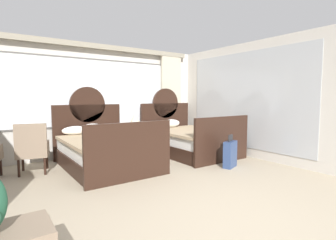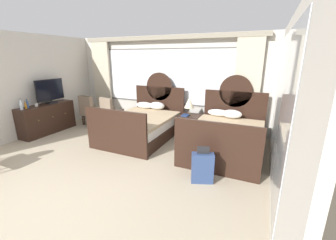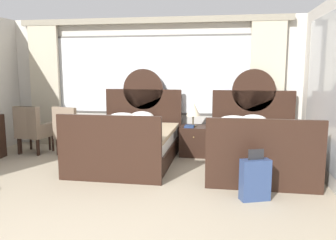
{
  "view_description": "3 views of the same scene",
  "coord_description": "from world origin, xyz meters",
  "px_view_note": "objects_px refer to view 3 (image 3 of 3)",
  "views": [
    {
      "loc": [
        -2.08,
        -1.91,
        1.43
      ],
      "look_at": [
        0.96,
        2.43,
        0.96
      ],
      "focal_mm": 27.96,
      "sensor_mm": 36.0,
      "label": 1
    },
    {
      "loc": [
        2.77,
        -1.64,
        2.09
      ],
      "look_at": [
        1.05,
        2.18,
        0.87
      ],
      "focal_mm": 23.18,
      "sensor_mm": 36.0,
      "label": 2
    },
    {
      "loc": [
        1.55,
        -2.7,
        1.68
      ],
      "look_at": [
        0.72,
        2.2,
        0.92
      ],
      "focal_mm": 36.76,
      "sensor_mm": 36.0,
      "label": 3
    }
  ],
  "objects_px": {
    "bed_near_mirror": "(256,147)",
    "armchair_by_window_left": "(70,130)",
    "table_lamp_on_nightstand": "(193,109)",
    "armchair_by_window_centre": "(33,129)",
    "armchair_by_window_right": "(31,129)",
    "book_on_nightstand": "(189,126)",
    "nightstand_between_beds": "(195,141)",
    "suitcase_on_floor": "(255,180)",
    "bed_near_window": "(130,143)"
  },
  "relations": [
    {
      "from": "armchair_by_window_right",
      "to": "suitcase_on_floor",
      "type": "distance_m",
      "value": 4.53
    },
    {
      "from": "bed_near_mirror",
      "to": "armchair_by_window_left",
      "type": "bearing_deg",
      "value": 175.09
    },
    {
      "from": "bed_near_window",
      "to": "suitcase_on_floor",
      "type": "distance_m",
      "value": 2.55
    },
    {
      "from": "armchair_by_window_left",
      "to": "armchair_by_window_centre",
      "type": "xyz_separation_m",
      "value": [
        -0.77,
        -0.0,
        0.0
      ]
    },
    {
      "from": "bed_near_mirror",
      "to": "table_lamp_on_nightstand",
      "type": "xyz_separation_m",
      "value": [
        -1.14,
        0.7,
        0.55
      ]
    },
    {
      "from": "bed_near_window",
      "to": "armchair_by_window_right",
      "type": "bearing_deg",
      "value": 171.95
    },
    {
      "from": "armchair_by_window_left",
      "to": "suitcase_on_floor",
      "type": "xyz_separation_m",
      "value": [
        3.35,
        -1.78,
        -0.22
      ]
    },
    {
      "from": "nightstand_between_beds",
      "to": "suitcase_on_floor",
      "type": "height_order",
      "value": "suitcase_on_floor"
    },
    {
      "from": "bed_near_window",
      "to": "armchair_by_window_right",
      "type": "distance_m",
      "value": 2.11
    },
    {
      "from": "bed_near_mirror",
      "to": "armchair_by_window_right",
      "type": "xyz_separation_m",
      "value": [
        -4.29,
        0.3,
        0.14
      ]
    },
    {
      "from": "bed_near_window",
      "to": "armchair_by_window_left",
      "type": "distance_m",
      "value": 1.32
    },
    {
      "from": "bed_near_window",
      "to": "armchair_by_window_centre",
      "type": "distance_m",
      "value": 2.08
    },
    {
      "from": "table_lamp_on_nightstand",
      "to": "armchair_by_window_centre",
      "type": "bearing_deg",
      "value": -172.56
    },
    {
      "from": "bed_near_mirror",
      "to": "armchair_by_window_right",
      "type": "bearing_deg",
      "value": 176.05
    },
    {
      "from": "armchair_by_window_centre",
      "to": "armchair_by_window_right",
      "type": "relative_size",
      "value": 1.0
    },
    {
      "from": "table_lamp_on_nightstand",
      "to": "suitcase_on_floor",
      "type": "height_order",
      "value": "table_lamp_on_nightstand"
    },
    {
      "from": "bed_near_mirror",
      "to": "armchair_by_window_centre",
      "type": "bearing_deg",
      "value": 175.98
    },
    {
      "from": "bed_near_mirror",
      "to": "book_on_nightstand",
      "type": "xyz_separation_m",
      "value": [
        -1.19,
        0.59,
        0.23
      ]
    },
    {
      "from": "armchair_by_window_left",
      "to": "book_on_nightstand",
      "type": "bearing_deg",
      "value": 7.35
    },
    {
      "from": "book_on_nightstand",
      "to": "suitcase_on_floor",
      "type": "distance_m",
      "value": 2.35
    },
    {
      "from": "table_lamp_on_nightstand",
      "to": "armchair_by_window_left",
      "type": "height_order",
      "value": "table_lamp_on_nightstand"
    },
    {
      "from": "table_lamp_on_nightstand",
      "to": "nightstand_between_beds",
      "type": "bearing_deg",
      "value": -1.98
    },
    {
      "from": "armchair_by_window_left",
      "to": "armchair_by_window_centre",
      "type": "bearing_deg",
      "value": -179.96
    },
    {
      "from": "bed_near_window",
      "to": "armchair_by_window_right",
      "type": "xyz_separation_m",
      "value": [
        -2.09,
        0.3,
        0.14
      ]
    },
    {
      "from": "armchair_by_window_left",
      "to": "armchair_by_window_centre",
      "type": "height_order",
      "value": "same"
    },
    {
      "from": "nightstand_between_beds",
      "to": "table_lamp_on_nightstand",
      "type": "xyz_separation_m",
      "value": [
        -0.04,
        0.0,
        0.62
      ]
    },
    {
      "from": "bed_near_window",
      "to": "armchair_by_window_centre",
      "type": "relative_size",
      "value": 2.35
    },
    {
      "from": "book_on_nightstand",
      "to": "armchair_by_window_centre",
      "type": "xyz_separation_m",
      "value": [
        -3.06,
        -0.3,
        -0.08
      ]
    },
    {
      "from": "table_lamp_on_nightstand",
      "to": "armchair_by_window_left",
      "type": "bearing_deg",
      "value": -170.17
    },
    {
      "from": "bed_near_mirror",
      "to": "suitcase_on_floor",
      "type": "xyz_separation_m",
      "value": [
        -0.13,
        -1.48,
        -0.08
      ]
    },
    {
      "from": "nightstand_between_beds",
      "to": "book_on_nightstand",
      "type": "height_order",
      "value": "book_on_nightstand"
    },
    {
      "from": "armchair_by_window_right",
      "to": "table_lamp_on_nightstand",
      "type": "bearing_deg",
      "value": 7.39
    },
    {
      "from": "nightstand_between_beds",
      "to": "armchair_by_window_left",
      "type": "relative_size",
      "value": 0.61
    },
    {
      "from": "armchair_by_window_centre",
      "to": "suitcase_on_floor",
      "type": "distance_m",
      "value": 4.49
    },
    {
      "from": "bed_near_window",
      "to": "table_lamp_on_nightstand",
      "type": "distance_m",
      "value": 1.39
    },
    {
      "from": "armchair_by_window_centre",
      "to": "nightstand_between_beds",
      "type": "bearing_deg",
      "value": 7.32
    },
    {
      "from": "book_on_nightstand",
      "to": "armchair_by_window_left",
      "type": "relative_size",
      "value": 0.27
    },
    {
      "from": "armchair_by_window_right",
      "to": "suitcase_on_floor",
      "type": "relative_size",
      "value": 1.42
    },
    {
      "from": "armchair_by_window_right",
      "to": "suitcase_on_floor",
      "type": "height_order",
      "value": "armchair_by_window_right"
    },
    {
      "from": "nightstand_between_beds",
      "to": "bed_near_mirror",
      "type": "bearing_deg",
      "value": -32.69
    },
    {
      "from": "bed_near_mirror",
      "to": "nightstand_between_beds",
      "type": "height_order",
      "value": "bed_near_mirror"
    },
    {
      "from": "bed_near_mirror",
      "to": "armchair_by_window_centre",
      "type": "xyz_separation_m",
      "value": [
        -4.25,
        0.3,
        0.14
      ]
    },
    {
      "from": "bed_near_window",
      "to": "armchair_by_window_centre",
      "type": "bearing_deg",
      "value": 171.74
    },
    {
      "from": "book_on_nightstand",
      "to": "armchair_by_window_right",
      "type": "xyz_separation_m",
      "value": [
        -3.09,
        -0.3,
        -0.08
      ]
    },
    {
      "from": "table_lamp_on_nightstand",
      "to": "armchair_by_window_centre",
      "type": "relative_size",
      "value": 0.51
    },
    {
      "from": "bed_near_window",
      "to": "armchair_by_window_left",
      "type": "bearing_deg",
      "value": 166.89
    },
    {
      "from": "bed_near_mirror",
      "to": "book_on_nightstand",
      "type": "height_order",
      "value": "bed_near_mirror"
    },
    {
      "from": "nightstand_between_beds",
      "to": "book_on_nightstand",
      "type": "distance_m",
      "value": 0.33
    },
    {
      "from": "nightstand_between_beds",
      "to": "armchair_by_window_left",
      "type": "bearing_deg",
      "value": -170.37
    },
    {
      "from": "bed_near_mirror",
      "to": "armchair_by_window_left",
      "type": "distance_m",
      "value": 3.49
    }
  ]
}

